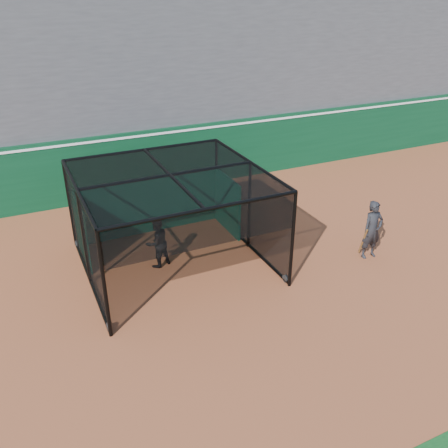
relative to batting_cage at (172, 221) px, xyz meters
name	(u,v)px	position (x,y,z in m)	size (l,w,h in m)	color
ground	(250,305)	(1.07, -2.79, -1.40)	(120.00, 120.00, 0.00)	#984E2C
outfield_wall	(150,160)	(1.07, 5.71, -0.11)	(50.00, 0.50, 2.50)	#0B3C20
grandstand	(118,62)	(1.07, 9.49, 3.08)	(50.00, 7.85, 8.95)	#4C4C4F
batting_cage	(172,221)	(0.00, 0.00, 0.00)	(5.03, 4.96, 2.81)	black
batter	(157,242)	(-0.46, 0.10, -0.63)	(0.75, 0.58, 1.54)	black
on_deck_player	(372,230)	(5.51, -2.12, -0.50)	(0.67, 0.46, 1.81)	black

